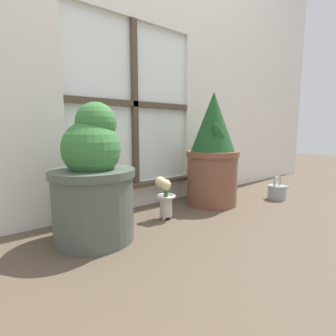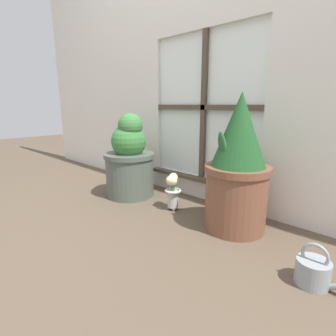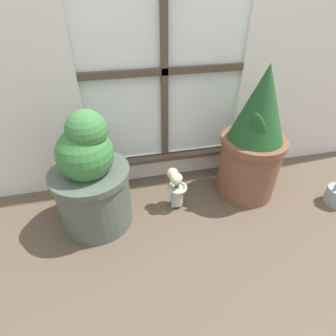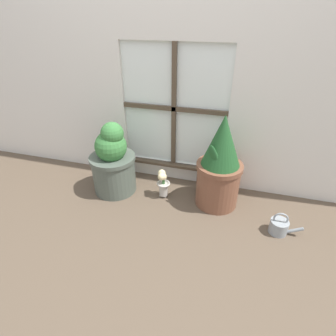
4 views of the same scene
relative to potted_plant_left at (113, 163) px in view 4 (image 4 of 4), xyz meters
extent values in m
plane|color=brown|center=(0.43, -0.28, -0.27)|extent=(10.00, 10.00, 0.00)
cube|color=silver|center=(-0.89, 0.34, 0.98)|extent=(1.76, 0.05, 2.50)
cube|color=silver|center=(0.43, 0.34, -0.19)|extent=(0.88, 0.05, 0.16)
cube|color=white|center=(0.43, 0.35, 0.40)|extent=(0.88, 0.02, 1.00)
cube|color=#4C3D2D|center=(0.43, 0.32, 0.40)|extent=(0.04, 0.02, 1.00)
cube|color=#4C3D2D|center=(0.43, 0.32, 0.40)|extent=(0.88, 0.02, 0.04)
cube|color=#4C3D2D|center=(0.43, 0.29, -0.12)|extent=(0.94, 0.06, 0.02)
cylinder|color=#4C564C|center=(0.00, 0.00, -0.10)|extent=(0.36, 0.36, 0.33)
cylinder|color=#4C564C|center=(0.00, 0.00, 0.04)|extent=(0.38, 0.38, 0.03)
cylinder|color=#38281E|center=(0.00, 0.00, 0.05)|extent=(0.33, 0.33, 0.01)
sphere|color=#387538|center=(0.00, 0.00, 0.15)|extent=(0.26, 0.26, 0.26)
sphere|color=#387538|center=(0.02, 0.00, 0.27)|extent=(0.18, 0.18, 0.18)
ellipsoid|color=#387538|center=(0.07, 0.00, 0.14)|extent=(0.03, 0.15, 0.16)
cylinder|color=brown|center=(0.86, 0.06, -0.09)|extent=(0.33, 0.33, 0.36)
cylinder|color=brown|center=(0.86, 0.06, 0.08)|extent=(0.35, 0.35, 0.04)
cylinder|color=#38281E|center=(0.86, 0.06, 0.09)|extent=(0.31, 0.31, 0.01)
cone|color=#1E4C23|center=(0.86, 0.06, 0.29)|extent=(0.29, 0.29, 0.39)
ellipsoid|color=#1E4C23|center=(0.82, -0.03, 0.19)|extent=(0.14, 0.08, 0.20)
sphere|color=#BCB7AD|center=(0.43, 0.04, -0.26)|extent=(0.02, 0.02, 0.02)
sphere|color=#BCB7AD|center=(0.41, 0.00, -0.26)|extent=(0.02, 0.02, 0.02)
sphere|color=#BCB7AD|center=(0.45, 0.00, -0.26)|extent=(0.02, 0.02, 0.02)
cylinder|color=#BCB7AD|center=(0.43, 0.02, -0.19)|extent=(0.07, 0.07, 0.11)
torus|color=#BCB7AD|center=(0.43, 0.02, -0.14)|extent=(0.11, 0.11, 0.02)
cylinder|color=#386633|center=(0.43, 0.02, -0.11)|extent=(0.02, 0.02, 0.06)
sphere|color=beige|center=(0.43, 0.02, -0.07)|extent=(0.06, 0.06, 0.06)
sphere|color=beige|center=(0.41, 0.04, -0.06)|extent=(0.06, 0.06, 0.06)
sphere|color=beige|center=(0.42, 0.00, -0.07)|extent=(0.06, 0.06, 0.06)
cylinder|color=gray|center=(1.33, -0.16, -0.22)|extent=(0.13, 0.13, 0.10)
cylinder|color=gray|center=(1.44, -0.16, -0.22)|extent=(0.11, 0.02, 0.08)
torus|color=gray|center=(1.33, -0.16, -0.15)|extent=(0.10, 0.01, 0.10)
camera|label=1|loc=(-0.47, -1.11, 0.23)|focal=28.00mm
camera|label=2|loc=(1.54, -1.19, 0.41)|focal=28.00mm
camera|label=3|loc=(0.14, -1.04, 0.78)|focal=28.00mm
camera|label=4|loc=(0.96, -1.68, 1.09)|focal=28.00mm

